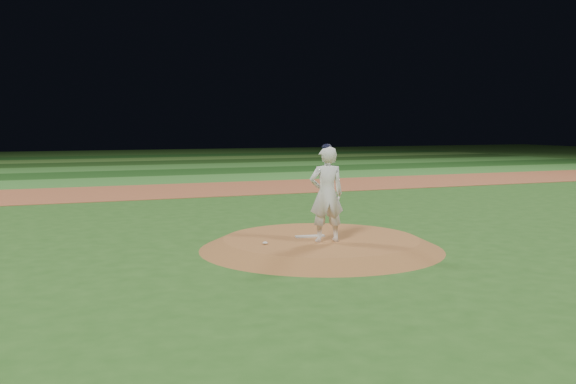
# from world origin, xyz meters

# --- Properties ---
(ground) EXTENTS (120.00, 120.00, 0.00)m
(ground) POSITION_xyz_m (0.00, 0.00, 0.00)
(ground) COLOR #28581C
(ground) RESTS_ON ground
(infield_dirt_band) EXTENTS (70.00, 6.00, 0.02)m
(infield_dirt_band) POSITION_xyz_m (0.00, 14.00, 0.01)
(infield_dirt_band) COLOR #A15432
(infield_dirt_band) RESTS_ON ground
(outfield_stripe_0) EXTENTS (70.00, 5.00, 0.02)m
(outfield_stripe_0) POSITION_xyz_m (0.00, 19.50, 0.01)
(outfield_stripe_0) COLOR #367A2C
(outfield_stripe_0) RESTS_ON ground
(outfield_stripe_1) EXTENTS (70.00, 5.00, 0.02)m
(outfield_stripe_1) POSITION_xyz_m (0.00, 24.50, 0.01)
(outfield_stripe_1) COLOR #194416
(outfield_stripe_1) RESTS_ON ground
(outfield_stripe_2) EXTENTS (70.00, 5.00, 0.02)m
(outfield_stripe_2) POSITION_xyz_m (0.00, 29.50, 0.01)
(outfield_stripe_2) COLOR #327129
(outfield_stripe_2) RESTS_ON ground
(outfield_stripe_3) EXTENTS (70.00, 5.00, 0.02)m
(outfield_stripe_3) POSITION_xyz_m (0.00, 34.50, 0.01)
(outfield_stripe_3) COLOR #1B3F14
(outfield_stripe_3) RESTS_ON ground
(outfield_stripe_4) EXTENTS (70.00, 5.00, 0.02)m
(outfield_stripe_4) POSITION_xyz_m (0.00, 39.50, 0.01)
(outfield_stripe_4) COLOR #41752A
(outfield_stripe_4) RESTS_ON ground
(outfield_stripe_5) EXTENTS (70.00, 5.00, 0.02)m
(outfield_stripe_5) POSITION_xyz_m (0.00, 44.50, 0.01)
(outfield_stripe_5) COLOR #1A4B18
(outfield_stripe_5) RESTS_ON ground
(pitchers_mound) EXTENTS (5.50, 5.50, 0.25)m
(pitchers_mound) POSITION_xyz_m (0.00, 0.00, 0.12)
(pitchers_mound) COLOR #9B5F30
(pitchers_mound) RESTS_ON ground
(pitching_rubber) EXTENTS (0.69, 0.24, 0.03)m
(pitching_rubber) POSITION_xyz_m (-0.18, 0.21, 0.27)
(pitching_rubber) COLOR silver
(pitching_rubber) RESTS_ON pitchers_mound
(rosin_bag) EXTENTS (0.11, 0.11, 0.06)m
(rosin_bag) POSITION_xyz_m (-1.44, -0.26, 0.28)
(rosin_bag) COLOR silver
(rosin_bag) RESTS_ON pitchers_mound
(pitcher_on_mound) EXTENTS (0.83, 0.61, 2.14)m
(pitcher_on_mound) POSITION_xyz_m (-0.08, -0.44, 1.30)
(pitcher_on_mound) COLOR white
(pitcher_on_mound) RESTS_ON pitchers_mound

